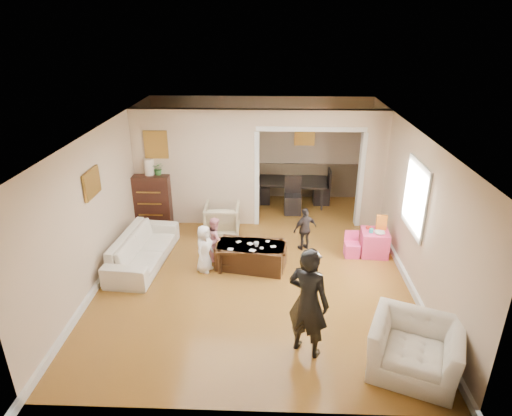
{
  "coord_description": "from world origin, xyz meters",
  "views": [
    {
      "loc": [
        0.28,
        -7.3,
        4.29
      ],
      "look_at": [
        0.0,
        0.2,
        1.05
      ],
      "focal_mm": 30.53,
      "sensor_mm": 36.0,
      "label": 1
    }
  ],
  "objects_px": {
    "coffee_cup": "(256,244)",
    "dresser": "(152,199)",
    "play_table": "(374,243)",
    "dining_table": "(292,192)",
    "child_kneel_a": "(204,249)",
    "coffee_table": "(251,256)",
    "armchair_front": "(415,348)",
    "child_toddler": "(305,229)",
    "adult_person": "(308,302)",
    "cyan_cup": "(371,231)",
    "armchair_back": "(222,219)",
    "child_kneel_b": "(216,238)",
    "sofa": "(143,249)",
    "table_lamp": "(149,167)"
  },
  "relations": [
    {
      "from": "dresser",
      "to": "child_toddler",
      "type": "xyz_separation_m",
      "value": [
        3.36,
        -1.09,
        -0.14
      ]
    },
    {
      "from": "armchair_back",
      "to": "dining_table",
      "type": "xyz_separation_m",
      "value": [
        1.57,
        1.8,
        -0.04
      ]
    },
    {
      "from": "play_table",
      "to": "dining_table",
      "type": "xyz_separation_m",
      "value": [
        -1.53,
        2.61,
        0.05
      ]
    },
    {
      "from": "armchair_front",
      "to": "child_kneel_a",
      "type": "xyz_separation_m",
      "value": [
        -3.11,
        2.42,
        0.09
      ]
    },
    {
      "from": "dresser",
      "to": "child_toddler",
      "type": "bearing_deg",
      "value": -18.04
    },
    {
      "from": "dining_table",
      "to": "adult_person",
      "type": "bearing_deg",
      "value": -82.6
    },
    {
      "from": "armchair_front",
      "to": "cyan_cup",
      "type": "xyz_separation_m",
      "value": [
        0.06,
        3.11,
        0.18
      ]
    },
    {
      "from": "armchair_front",
      "to": "dining_table",
      "type": "xyz_separation_m",
      "value": [
        -1.38,
        5.77,
        -0.06
      ]
    },
    {
      "from": "coffee_cup",
      "to": "child_toddler",
      "type": "xyz_separation_m",
      "value": [
        0.95,
        0.8,
        -0.06
      ]
    },
    {
      "from": "play_table",
      "to": "child_toddler",
      "type": "xyz_separation_m",
      "value": [
        -1.36,
        0.16,
        0.2
      ]
    },
    {
      "from": "coffee_table",
      "to": "child_kneel_b",
      "type": "bearing_deg",
      "value": 156.8
    },
    {
      "from": "child_kneel_a",
      "to": "armchair_back",
      "type": "bearing_deg",
      "value": 15.27
    },
    {
      "from": "armchair_front",
      "to": "child_kneel_a",
      "type": "distance_m",
      "value": 3.94
    },
    {
      "from": "child_kneel_b",
      "to": "child_toddler",
      "type": "bearing_deg",
      "value": -84.46
    },
    {
      "from": "armchair_back",
      "to": "table_lamp",
      "type": "distance_m",
      "value": 1.97
    },
    {
      "from": "armchair_front",
      "to": "coffee_table",
      "type": "relative_size",
      "value": 0.89
    },
    {
      "from": "dining_table",
      "to": "child_kneel_a",
      "type": "relative_size",
      "value": 1.9
    },
    {
      "from": "dresser",
      "to": "child_kneel_a",
      "type": "xyz_separation_m",
      "value": [
        1.46,
        -1.99,
        -0.14
      ]
    },
    {
      "from": "armchair_front",
      "to": "child_kneel_a",
      "type": "relative_size",
      "value": 1.22
    },
    {
      "from": "coffee_table",
      "to": "child_kneel_b",
      "type": "height_order",
      "value": "child_kneel_b"
    },
    {
      "from": "child_kneel_a",
      "to": "table_lamp",
      "type": "bearing_deg",
      "value": 57.31
    },
    {
      "from": "sofa",
      "to": "adult_person",
      "type": "bearing_deg",
      "value": -123.48
    },
    {
      "from": "coffee_cup",
      "to": "dining_table",
      "type": "relative_size",
      "value": 0.05
    },
    {
      "from": "dresser",
      "to": "cyan_cup",
      "type": "height_order",
      "value": "dresser"
    },
    {
      "from": "coffee_table",
      "to": "play_table",
      "type": "height_order",
      "value": "play_table"
    },
    {
      "from": "armchair_back",
      "to": "dining_table",
      "type": "bearing_deg",
      "value": -132.79
    },
    {
      "from": "child_kneel_a",
      "to": "coffee_table",
      "type": "bearing_deg",
      "value": -58.87
    },
    {
      "from": "armchair_back",
      "to": "cyan_cup",
      "type": "bearing_deg",
      "value": 162.37
    },
    {
      "from": "armchair_back",
      "to": "play_table",
      "type": "relative_size",
      "value": 1.44
    },
    {
      "from": "child_kneel_a",
      "to": "armchair_front",
      "type": "bearing_deg",
      "value": -106.77
    },
    {
      "from": "armchair_front",
      "to": "play_table",
      "type": "relative_size",
      "value": 2.14
    },
    {
      "from": "cyan_cup",
      "to": "child_kneel_a",
      "type": "xyz_separation_m",
      "value": [
        -3.16,
        -0.69,
        -0.09
      ]
    },
    {
      "from": "sofa",
      "to": "cyan_cup",
      "type": "bearing_deg",
      "value": -79.2
    },
    {
      "from": "adult_person",
      "to": "armchair_front",
      "type": "bearing_deg",
      "value": -162.8
    },
    {
      "from": "dresser",
      "to": "coffee_table",
      "type": "height_order",
      "value": "dresser"
    },
    {
      "from": "play_table",
      "to": "cyan_cup",
      "type": "bearing_deg",
      "value": -153.43
    },
    {
      "from": "cyan_cup",
      "to": "dining_table",
      "type": "bearing_deg",
      "value": 118.3
    },
    {
      "from": "armchair_front",
      "to": "child_kneel_b",
      "type": "relative_size",
      "value": 1.28
    },
    {
      "from": "child_toddler",
      "to": "play_table",
      "type": "bearing_deg",
      "value": 144.37
    },
    {
      "from": "dining_table",
      "to": "adult_person",
      "type": "xyz_separation_m",
      "value": [
        -0.01,
        -5.44,
        0.52
      ]
    },
    {
      "from": "armchair_front",
      "to": "cyan_cup",
      "type": "relative_size",
      "value": 13.9
    },
    {
      "from": "play_table",
      "to": "sofa",
      "type": "bearing_deg",
      "value": -173.66
    },
    {
      "from": "sofa",
      "to": "play_table",
      "type": "bearing_deg",
      "value": -78.7
    },
    {
      "from": "armchair_front",
      "to": "armchair_back",
      "type": "bearing_deg",
      "value": 148.72
    },
    {
      "from": "armchair_front",
      "to": "child_toddler",
      "type": "height_order",
      "value": "child_toddler"
    },
    {
      "from": "child_toddler",
      "to": "child_kneel_b",
      "type": "bearing_deg",
      "value": -14.46
    },
    {
      "from": "armchair_back",
      "to": "armchair_front",
      "type": "height_order",
      "value": "armchair_front"
    },
    {
      "from": "dresser",
      "to": "adult_person",
      "type": "xyz_separation_m",
      "value": [
        3.18,
        -4.08,
        0.23
      ]
    },
    {
      "from": "coffee_cup",
      "to": "dresser",
      "type": "bearing_deg",
      "value": 141.83
    },
    {
      "from": "dresser",
      "to": "adult_person",
      "type": "distance_m",
      "value": 5.18
    }
  ]
}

